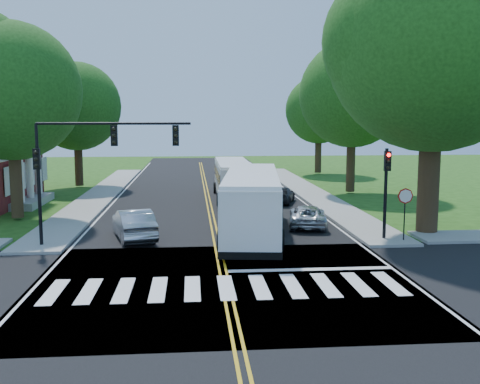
{
  "coord_description": "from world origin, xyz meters",
  "views": [
    {
      "loc": [
        -1.18,
        -19.81,
        5.98
      ],
      "look_at": [
        1.17,
        7.34,
        2.4
      ],
      "focal_mm": 42.0,
      "sensor_mm": 36.0,
      "label": 1
    }
  ],
  "objects": [
    {
      "name": "tree_west_near",
      "position": [
        -11.5,
        14.0,
        7.53
      ],
      "size": [
        8.0,
        8.0,
        11.4
      ],
      "color": "#311E13",
      "rests_on": "ground"
    },
    {
      "name": "dark_sedan",
      "position": [
        5.15,
        19.27,
        0.59
      ],
      "size": [
        2.7,
        4.25,
        1.15
      ],
      "primitive_type": "imported",
      "rotation": [
        0.0,
        0.0,
        2.84
      ],
      "color": "black",
      "rests_on": "road"
    },
    {
      "name": "edge_line_w",
      "position": [
        -6.8,
        22.0,
        0.01
      ],
      "size": [
        0.12,
        70.0,
        0.01
      ],
      "primitive_type": "cube",
      "color": "silver",
      "rests_on": "road"
    },
    {
      "name": "signal_ne",
      "position": [
        8.2,
        6.44,
        2.96
      ],
      "size": [
        0.3,
        0.46,
        4.4
      ],
      "color": "black",
      "rests_on": "ground"
    },
    {
      "name": "stop_bar",
      "position": [
        3.5,
        1.6,
        0.02
      ],
      "size": [
        6.6,
        0.4,
        0.01
      ],
      "primitive_type": "cube",
      "color": "silver",
      "rests_on": "road"
    },
    {
      "name": "tree_ne_big",
      "position": [
        11.0,
        8.0,
        9.62
      ],
      "size": [
        10.8,
        10.8,
        14.91
      ],
      "color": "#311E13",
      "rests_on": "ground"
    },
    {
      "name": "edge_line_e",
      "position": [
        6.8,
        22.0,
        0.01
      ],
      "size": [
        0.12,
        70.0,
        0.01
      ],
      "primitive_type": "cube",
      "color": "silver",
      "rests_on": "road"
    },
    {
      "name": "tree_east_mid",
      "position": [
        11.5,
        24.0,
        7.86
      ],
      "size": [
        8.4,
        8.4,
        11.93
      ],
      "color": "#311E13",
      "rests_on": "ground"
    },
    {
      "name": "suv",
      "position": [
        5.2,
        10.42,
        0.61
      ],
      "size": [
        2.72,
        4.56,
        1.19
      ],
      "primitive_type": "imported",
      "rotation": [
        0.0,
        0.0,
        2.96
      ],
      "color": "silver",
      "rests_on": "road"
    },
    {
      "name": "sidewalk_nw",
      "position": [
        -8.3,
        25.0,
        0.07
      ],
      "size": [
        2.6,
        40.0,
        0.15
      ],
      "primitive_type": "cube",
      "color": "gray",
      "rests_on": "ground"
    },
    {
      "name": "tree_east_far",
      "position": [
        12.5,
        40.0,
        6.86
      ],
      "size": [
        7.2,
        7.2,
        10.34
      ],
      "color": "#311E13",
      "rests_on": "ground"
    },
    {
      "name": "hatchback",
      "position": [
        -4.07,
        7.87,
        0.77
      ],
      "size": [
        2.71,
        4.86,
        1.52
      ],
      "primitive_type": "imported",
      "rotation": [
        0.0,
        0.0,
        3.4
      ],
      "color": "#B8B9BF",
      "rests_on": "road"
    },
    {
      "name": "tree_west_far",
      "position": [
        -11.0,
        30.0,
        7.0
      ],
      "size": [
        7.6,
        7.6,
        10.67
      ],
      "color": "#311E13",
      "rests_on": "ground"
    },
    {
      "name": "sidewalk_ne",
      "position": [
        8.3,
        25.0,
        0.07
      ],
      "size": [
        2.6,
        40.0,
        0.15
      ],
      "primitive_type": "cube",
      "color": "gray",
      "rests_on": "ground"
    },
    {
      "name": "bus_lead",
      "position": [
        1.91,
        8.74,
        1.7
      ],
      "size": [
        4.13,
        12.58,
        3.2
      ],
      "rotation": [
        0.0,
        0.0,
        3.02
      ],
      "color": "silver",
      "rests_on": "road"
    },
    {
      "name": "crosswalk",
      "position": [
        0.0,
        -0.5,
        0.02
      ],
      "size": [
        12.6,
        3.0,
        0.01
      ],
      "primitive_type": "cube",
      "color": "silver",
      "rests_on": "road"
    },
    {
      "name": "ground",
      "position": [
        0.0,
        0.0,
        0.0
      ],
      "size": [
        140.0,
        140.0,
        0.0
      ],
      "primitive_type": "plane",
      "color": "#204711",
      "rests_on": "ground"
    },
    {
      "name": "cross_road",
      "position": [
        0.0,
        0.0,
        0.01
      ],
      "size": [
        60.0,
        12.0,
        0.01
      ],
      "primitive_type": "cube",
      "color": "black",
      "rests_on": "ground"
    },
    {
      "name": "center_line",
      "position": [
        0.0,
        22.0,
        0.01
      ],
      "size": [
        0.36,
        70.0,
        0.01
      ],
      "primitive_type": "cube",
      "color": "gold",
      "rests_on": "road"
    },
    {
      "name": "bus_follow",
      "position": [
        1.87,
        21.52,
        1.5
      ],
      "size": [
        2.73,
        10.94,
        2.82
      ],
      "rotation": [
        0.0,
        0.0,
        3.13
      ],
      "color": "silver",
      "rests_on": "road"
    },
    {
      "name": "road",
      "position": [
        0.0,
        18.0,
        0.01
      ],
      "size": [
        14.0,
        96.0,
        0.01
      ],
      "primitive_type": "cube",
      "color": "black",
      "rests_on": "ground"
    },
    {
      "name": "signal_nw",
      "position": [
        -5.86,
        6.43,
        4.38
      ],
      "size": [
        7.15,
        0.46,
        5.66
      ],
      "color": "black",
      "rests_on": "ground"
    },
    {
      "name": "stop_sign",
      "position": [
        9.0,
        5.98,
        2.03
      ],
      "size": [
        0.76,
        0.08,
        2.53
      ],
      "color": "black",
      "rests_on": "ground"
    }
  ]
}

